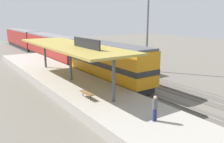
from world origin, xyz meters
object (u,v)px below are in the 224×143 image
at_px(platform_bench, 87,93).
at_px(freight_car, 108,55).
at_px(passenger_carriage_rear, 22,38).
at_px(person_waiting, 155,107).
at_px(locomotive, 106,61).
at_px(light_mast, 148,10).
at_px(passenger_carriage_front, 51,47).

relative_size(platform_bench, freight_car, 0.14).
relative_size(passenger_carriage_rear, person_waiting, 11.70).
distance_m(locomotive, light_mast, 9.96).
bearing_deg(freight_car, passenger_carriage_front, 111.80).
height_order(locomotive, light_mast, light_mast).
bearing_deg(person_waiting, platform_bench, 103.79).
distance_m(locomotive, person_waiting, 13.35).
relative_size(passenger_carriage_front, light_mast, 1.71).
distance_m(passenger_carriage_front, passenger_carriage_rear, 20.80).
bearing_deg(person_waiting, locomotive, 70.56).
distance_m(locomotive, passenger_carriage_front, 18.00).
bearing_deg(passenger_carriage_front, light_mast, -64.54).
distance_m(locomotive, freight_car, 7.98).
height_order(passenger_carriage_front, light_mast, light_mast).
distance_m(platform_bench, light_mast, 17.37).
height_order(passenger_carriage_rear, person_waiting, passenger_carriage_rear).
bearing_deg(light_mast, passenger_carriage_rear, 101.85).
bearing_deg(person_waiting, passenger_carriage_rear, 85.06).
bearing_deg(locomotive, passenger_carriage_front, 90.00).
distance_m(platform_bench, locomotive, 8.71).
relative_size(freight_car, person_waiting, 7.02).
bearing_deg(passenger_carriage_front, platform_bench, -103.91).
bearing_deg(freight_car, light_mast, -56.79).
bearing_deg(light_mast, passenger_carriage_front, 115.46).
xyz_separation_m(passenger_carriage_front, passenger_carriage_rear, (0.00, 20.80, 0.00)).
xyz_separation_m(platform_bench, locomotive, (6.00, 6.23, 1.07)).
distance_m(passenger_carriage_rear, light_mast, 38.48).
bearing_deg(light_mast, locomotive, -168.31).
bearing_deg(platform_bench, passenger_carriage_rear, 82.41).
height_order(passenger_carriage_rear, light_mast, light_mast).
bearing_deg(person_waiting, freight_car, 64.65).
distance_m(platform_bench, passenger_carriage_front, 24.98).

